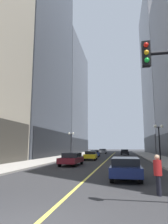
% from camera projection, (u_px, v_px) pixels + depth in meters
% --- Properties ---
extents(ground_plane, '(200.00, 200.00, 0.00)m').
position_uv_depth(ground_plane, '(110.00, 157.00, 38.66)').
color(ground_plane, '#2D2D30').
extents(sidewalk_left, '(4.50, 78.00, 0.15)m').
position_uv_depth(sidewalk_left, '(68.00, 156.00, 40.14)').
color(sidewalk_left, '#9E9991').
rests_on(sidewalk_left, ground).
extents(sidewalk_right, '(4.50, 78.00, 0.15)m').
position_uv_depth(sidewalk_right, '(155.00, 157.00, 37.20)').
color(sidewalk_right, '#9E9991').
rests_on(sidewalk_right, ground).
extents(lane_centre_stripe, '(0.16, 70.00, 0.01)m').
position_uv_depth(lane_centre_stripe, '(110.00, 157.00, 38.66)').
color(lane_centre_stripe, '#E5D64C').
rests_on(lane_centre_stripe, ground).
extents(building_left_far, '(12.88, 26.00, 36.40)m').
position_uv_depth(building_left_far, '(63.00, 98.00, 68.94)').
color(building_left_far, slate).
rests_on(building_left_far, ground).
extents(building_right_far, '(11.08, 26.00, 50.36)m').
position_uv_depth(building_right_far, '(163.00, 73.00, 64.26)').
color(building_right_far, gray).
rests_on(building_right_far, ground).
extents(car_navy, '(1.87, 4.48, 1.32)m').
position_uv_depth(car_navy, '(126.00, 167.00, 12.72)').
color(car_navy, '#141E4C').
rests_on(car_navy, ground).
extents(car_maroon, '(1.88, 4.65, 1.32)m').
position_uv_depth(car_maroon, '(72.00, 159.00, 21.82)').
color(car_maroon, maroon).
rests_on(car_maroon, ground).
extents(car_yellow, '(1.93, 4.43, 1.32)m').
position_uv_depth(car_yellow, '(91.00, 155.00, 30.53)').
color(car_yellow, yellow).
rests_on(car_yellow, ground).
extents(car_blue, '(1.92, 4.74, 1.32)m').
position_uv_depth(car_blue, '(95.00, 153.00, 39.53)').
color(car_blue, navy).
rests_on(car_blue, ground).
extents(car_black, '(1.91, 4.58, 1.32)m').
position_uv_depth(car_black, '(125.00, 152.00, 47.95)').
color(car_black, black).
rests_on(car_black, ground).
extents(car_grey, '(1.96, 4.21, 1.32)m').
position_uv_depth(car_grey, '(103.00, 151.00, 57.34)').
color(car_grey, slate).
rests_on(car_grey, ground).
extents(pedestrian_in_red_jacket, '(0.42, 0.42, 1.67)m').
position_uv_depth(pedestrian_in_red_jacket, '(158.00, 172.00, 8.52)').
color(pedestrian_in_red_jacket, black).
rests_on(pedestrian_in_red_jacket, ground).
extents(street_lamp_left_far, '(1.06, 0.36, 4.43)m').
position_uv_depth(street_lamp_left_far, '(71.00, 139.00, 35.41)').
color(street_lamp_left_far, black).
rests_on(street_lamp_left_far, ground).
extents(street_lamp_right_mid, '(1.06, 0.36, 4.43)m').
position_uv_depth(street_lamp_right_mid, '(159.00, 135.00, 22.58)').
color(street_lamp_right_mid, black).
rests_on(street_lamp_right_mid, ground).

